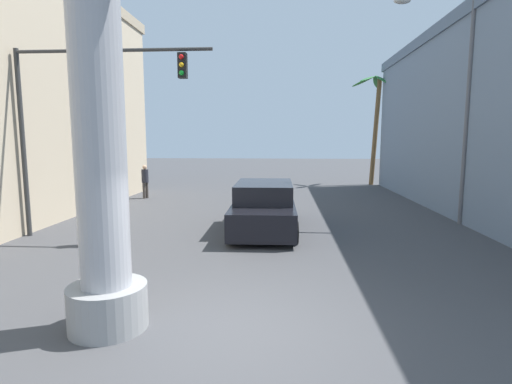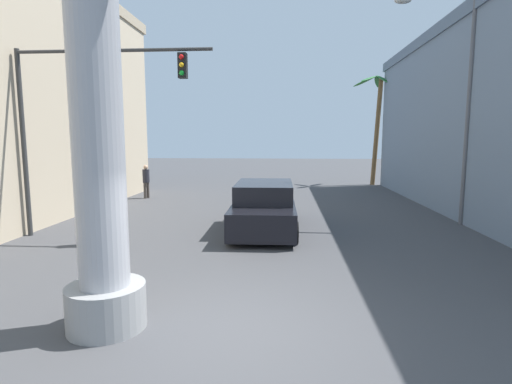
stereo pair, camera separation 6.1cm
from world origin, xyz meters
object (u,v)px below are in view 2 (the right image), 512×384
(street_lamp, at_px, (458,88))
(traffic_light_mast, at_px, (82,103))
(pedestrian_far_left, at_px, (146,179))
(car_lead, at_px, (264,207))
(palm_tree_far_right, at_px, (377,113))

(street_lamp, xyz_separation_m, traffic_light_mast, (-11.78, -2.70, -0.66))
(street_lamp, xyz_separation_m, pedestrian_far_left, (-12.78, 5.27, -3.71))
(traffic_light_mast, bearing_deg, car_lead, 14.81)
(street_lamp, xyz_separation_m, car_lead, (-6.47, -1.30, -3.94))
(street_lamp, distance_m, car_lead, 7.68)
(traffic_light_mast, distance_m, palm_tree_far_right, 19.29)
(pedestrian_far_left, bearing_deg, traffic_light_mast, -82.90)
(street_lamp, relative_size, car_lead, 1.49)
(car_lead, bearing_deg, pedestrian_far_left, 133.87)
(street_lamp, relative_size, palm_tree_far_right, 1.10)
(traffic_light_mast, height_order, pedestrian_far_left, traffic_light_mast)
(traffic_light_mast, xyz_separation_m, palm_tree_far_right, (11.87, 15.19, 0.65))
(car_lead, bearing_deg, street_lamp, 11.34)
(street_lamp, height_order, palm_tree_far_right, street_lamp)
(street_lamp, bearing_deg, car_lead, -168.66)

